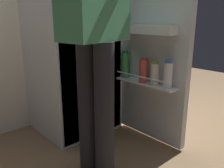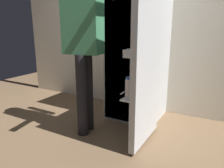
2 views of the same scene
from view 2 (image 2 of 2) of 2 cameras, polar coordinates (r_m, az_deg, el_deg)
name	(u,v)px [view 2 (image 2 of 2)]	position (r m, az deg, el deg)	size (l,w,h in m)	color
ground_plane	(117,131)	(2.59, 1.28, -12.13)	(6.85, 6.85, 0.00)	brown
kitchen_wall	(149,23)	(3.15, 9.52, 15.49)	(4.40, 0.10, 2.44)	silver
refrigerator	(138,55)	(2.77, 6.82, 7.62)	(0.72, 1.27, 1.67)	silver
person	(84,36)	(2.33, -7.29, 12.35)	(0.62, 0.68, 1.78)	black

